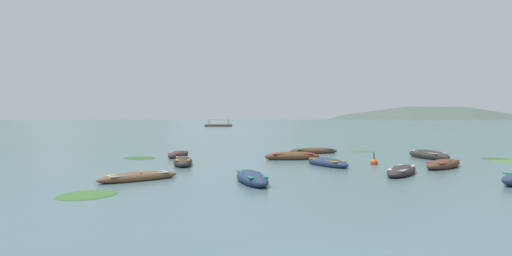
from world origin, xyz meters
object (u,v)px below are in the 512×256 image
object	(u,v)px
rowboat_5	(428,155)
rowboat_9	(292,156)
rowboat_8	(138,177)
mooring_buoy	(374,163)
rowboat_3	(314,151)
rowboat_7	(327,163)
rowboat_1	(402,171)
rowboat_4	(183,162)
rowboat_10	(444,164)
rowboat_0	(252,178)
rowboat_2	(178,155)
ferry_0	(219,125)

from	to	relation	value
rowboat_5	rowboat_9	distance (m)	9.39
rowboat_8	mooring_buoy	xyz separation A→B (m)	(12.71, 4.82, -0.05)
rowboat_3	rowboat_7	world-z (taller)	rowboat_7
rowboat_7	rowboat_8	world-z (taller)	rowboat_7
rowboat_1	rowboat_9	size ratio (longest dim) A/B	0.97
rowboat_4	rowboat_1	bearing A→B (deg)	-25.57
rowboat_5	rowboat_7	size ratio (longest dim) A/B	1.19
mooring_buoy	rowboat_9	bearing A→B (deg)	140.93
rowboat_5	rowboat_10	size ratio (longest dim) A/B	1.19
rowboat_3	rowboat_8	distance (m)	16.88
rowboat_0	rowboat_10	bearing A→B (deg)	20.04
rowboat_2	rowboat_7	size ratio (longest dim) A/B	0.96
rowboat_3	mooring_buoy	world-z (taller)	mooring_buoy
rowboat_1	rowboat_8	distance (m)	12.37
rowboat_7	mooring_buoy	size ratio (longest dim) A/B	4.28
rowboat_4	mooring_buoy	distance (m)	11.22
rowboat_0	rowboat_7	world-z (taller)	rowboat_0
rowboat_4	rowboat_5	bearing A→B (deg)	7.84
rowboat_0	rowboat_10	world-z (taller)	rowboat_0
rowboat_8	ferry_0	distance (m)	120.69
rowboat_7	rowboat_9	size ratio (longest dim) A/B	0.97
rowboat_2	rowboat_3	size ratio (longest dim) A/B	0.83
rowboat_5	rowboat_3	bearing A→B (deg)	145.28
rowboat_4	rowboat_10	bearing A→B (deg)	-11.58
mooring_buoy	rowboat_0	bearing A→B (deg)	-142.59
rowboat_2	rowboat_5	distance (m)	17.26
rowboat_3	rowboat_0	bearing A→B (deg)	-114.12
rowboat_7	rowboat_2	bearing A→B (deg)	143.85
rowboat_10	rowboat_4	bearing A→B (deg)	168.42
rowboat_0	rowboat_3	world-z (taller)	rowboat_0
rowboat_9	rowboat_3	bearing A→B (deg)	59.99
rowboat_8	mooring_buoy	distance (m)	13.59
rowboat_5	mooring_buoy	distance (m)	6.08
rowboat_2	rowboat_4	world-z (taller)	rowboat_4
rowboat_9	rowboat_10	size ratio (longest dim) A/B	1.04
rowboat_3	rowboat_4	distance (m)	11.82
rowboat_4	rowboat_9	bearing A→B (deg)	19.56
rowboat_0	rowboat_9	distance (m)	10.10
rowboat_1	rowboat_5	size ratio (longest dim) A/B	0.84
rowboat_9	ferry_0	distance (m)	112.35
rowboat_1	rowboat_10	world-z (taller)	rowboat_10
rowboat_5	ferry_0	bearing A→B (deg)	96.18
rowboat_10	ferry_0	xyz separation A→B (m)	(-10.15, 117.72, 0.26)
rowboat_2	rowboat_7	world-z (taller)	rowboat_7
rowboat_1	rowboat_4	world-z (taller)	rowboat_4
rowboat_3	rowboat_7	size ratio (longest dim) A/B	1.15
rowboat_7	rowboat_10	world-z (taller)	rowboat_10
rowboat_5	rowboat_9	xyz separation A→B (m)	(-9.39, 0.23, -0.02)
rowboat_7	rowboat_9	bearing A→B (deg)	108.48
rowboat_9	rowboat_10	bearing A→B (deg)	-36.32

